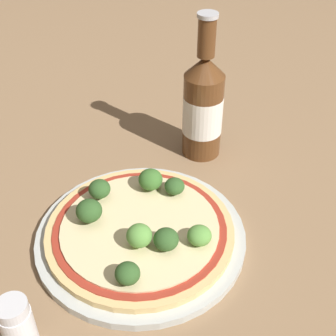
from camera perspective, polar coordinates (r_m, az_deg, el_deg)
The scene contains 13 objects.
ground_plane at distance 0.65m, azimuth -4.76°, elevation -9.31°, with size 3.00×3.00×0.00m, color #846647.
plate at distance 0.65m, azimuth -3.49°, elevation -8.08°, with size 0.29×0.29×0.01m.
pizza at distance 0.64m, azimuth -3.39°, elevation -7.58°, with size 0.26×0.26×0.01m.
broccoli_floret_0 at distance 0.61m, azimuth 3.85°, elevation -8.21°, with size 0.03×0.03×0.02m.
broccoli_floret_1 at distance 0.60m, azimuth -3.82°, elevation -8.37°, with size 0.03×0.03×0.03m.
broccoli_floret_2 at distance 0.64m, azimuth -9.60°, elevation -5.17°, with size 0.04×0.04×0.03m.
broccoli_floret_3 at distance 0.67m, azimuth -8.42°, elevation -2.59°, with size 0.03×0.03×0.03m.
broccoli_floret_4 at distance 0.67m, azimuth 0.80°, elevation -2.23°, with size 0.03×0.03×0.03m.
broccoli_floret_5 at distance 0.56m, azimuth -4.96°, elevation -12.70°, with size 0.03×0.03×0.03m.
broccoli_floret_6 at distance 0.60m, azimuth -0.23°, elevation -8.69°, with size 0.03×0.03×0.03m.
broccoli_floret_7 at distance 0.68m, azimuth -2.15°, elevation -1.42°, with size 0.04×0.04×0.03m.
beer_bottle at distance 0.76m, azimuth 4.29°, elevation 7.57°, with size 0.07×0.07×0.24m.
pepper_shaker at distance 0.55m, azimuth -17.87°, elevation -17.77°, with size 0.04×0.04×0.07m.
Camera 1 is at (-0.20, -0.39, 0.48)m, focal length 50.00 mm.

